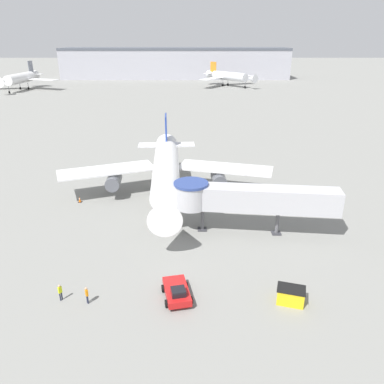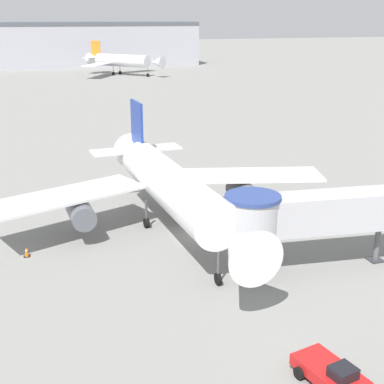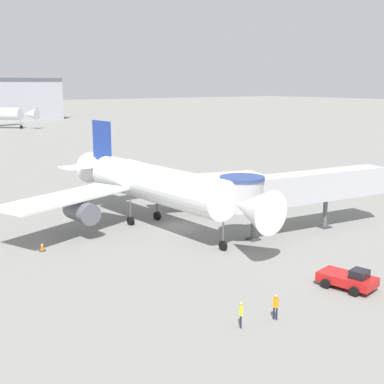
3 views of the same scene
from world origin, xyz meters
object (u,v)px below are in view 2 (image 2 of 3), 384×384
Objects in this scene: traffic_cone_port_wing at (27,252)px; main_airplane at (170,186)px; background_jet_orange_tail at (121,60)px; pushback_tug_red at (331,373)px; traffic_cone_starboard_wing at (304,219)px; jet_bridge at (332,211)px.

main_airplane is at bearing 6.56° from traffic_cone_port_wing.
background_jet_orange_tail reaches higher than main_airplane.
traffic_cone_starboard_wing is at bearing 52.29° from pushback_tug_red.
jet_bridge is 144.81m from background_jet_orange_tail.
background_jet_orange_tail reaches higher than traffic_cone_starboard_wing.
pushback_tug_red is 25.88m from traffic_cone_port_wing.
background_jet_orange_tail is at bearing 86.45° from traffic_cone_starboard_wing.
background_jet_orange_tail reaches higher than jet_bridge.
main_airplane is 1.67× the size of jet_bridge.
traffic_cone_port_wing reaches higher than traffic_cone_starboard_wing.
main_airplane is at bearing -140.08° from background_jet_orange_tail.
main_airplane is 7.45× the size of pushback_tug_red.
pushback_tug_red is at bearing -114.55° from jet_bridge.
main_airplane is 13.06m from traffic_cone_port_wing.
traffic_cone_port_wing is 24.91m from traffic_cone_starboard_wing.
background_jet_orange_tail is (18.64, 156.87, 3.98)m from pushback_tug_red.
pushback_tug_red is at bearing -55.40° from traffic_cone_port_wing.
main_airplane is 38.45× the size of traffic_cone_port_wing.
traffic_cone_starboard_wing is (2.78, 8.65, -4.19)m from jet_bridge.
background_jet_orange_tail is at bearing 71.30° from pushback_tug_red.
jet_bridge is at bearing -49.54° from main_airplane.
traffic_cone_starboard_wing is at bearing -134.75° from background_jet_orange_tail.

